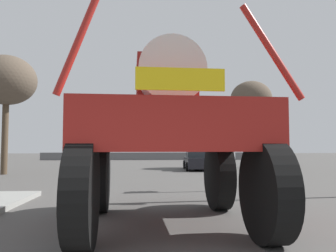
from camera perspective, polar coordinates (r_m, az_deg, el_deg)
The scene contains 7 objects.
ground_plane at distance 19.73m, azimuth -4.47°, elevation -8.29°, with size 120.00×120.00×0.00m, color #4C4947.
oversize_sprayer at distance 7.12m, azimuth -0.14°, elevation -1.30°, with size 4.19×5.06×4.25m.
sedan_ahead at distance 23.64m, azimuth 5.13°, elevation -5.76°, with size 2.03×4.18×1.52m.
traffic_signal_near_right at distance 12.94m, azimuth 10.92°, elevation 0.52°, with size 0.24×0.54×3.49m.
bare_tree_left at distance 22.34m, azimuth -25.91°, elevation 6.94°, with size 3.49×3.49×7.10m.
bare_tree_right at distance 26.81m, azimuth 14.03°, elevation 4.46°, with size 3.17×3.17×6.73m.
roadside_barrier at distance 40.69m, azimuth -4.09°, elevation -5.18°, with size 24.73×0.24×0.90m, color #59595B.
Camera 1 is at (0.24, -1.66, 1.66)m, focal length 35.62 mm.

